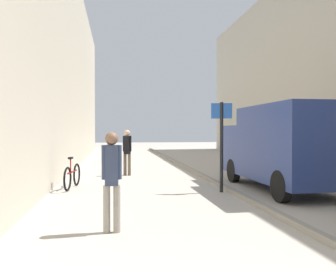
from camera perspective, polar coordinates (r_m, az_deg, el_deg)
The scene contains 9 objects.
ground_plane at distance 13.64m, azimuth -1.31°, elevation -6.54°, with size 80.00×80.00×0.00m, color #A8A093.
building_facade_left at distance 14.14m, azimuth -22.20°, elevation 13.42°, with size 2.68×40.00×9.69m, color #BCB29E.
kerb_strip at distance 13.92m, azimuth 5.19°, elevation -6.14°, with size 0.16×40.00×0.12m, color gray.
pedestrian_main_foreground at distance 6.18m, azimuth -9.17°, elevation -6.15°, with size 0.35×0.23×1.75m.
pedestrian_mid_block at distance 13.97m, azimuth -6.69°, elevation -2.06°, with size 0.34×0.27×1.81m.
pedestrian_far_crossing at distance 20.48m, azimuth -9.42°, elevation -1.36°, with size 0.32×0.23×1.67m.
delivery_van at distance 10.99m, azimuth 18.47°, elevation -1.41°, with size 2.14×5.03×2.50m.
street_sign_post at distance 10.18m, azimuth 8.73°, elevation -0.36°, with size 0.59×0.18×2.60m.
bicycle_leaning at distance 11.22m, azimuth -15.35°, elevation -6.23°, with size 0.32×1.76×0.98m.
Camera 1 is at (-1.72, -1.42, 1.77)m, focal length 37.34 mm.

